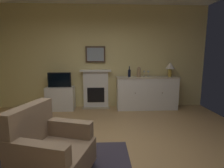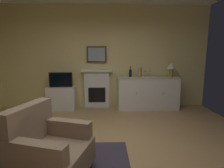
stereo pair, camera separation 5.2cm
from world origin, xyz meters
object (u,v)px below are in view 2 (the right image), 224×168
(wine_bottle, at_px, (130,73))
(armchair, at_px, (48,149))
(wine_glass_left, at_px, (145,72))
(wine_glass_center, at_px, (149,72))
(table_lamp, at_px, (172,67))
(tv_cabinet, at_px, (62,98))
(sideboard_cabinet, at_px, (148,93))
(framed_picture, at_px, (97,54))
(tv_set, at_px, (61,80))
(fireplace_unit, at_px, (97,89))
(vase_decorative, at_px, (140,72))

(wine_bottle, xyz_separation_m, armchair, (-1.37, -2.80, -0.64))
(wine_glass_left, relative_size, wine_glass_center, 1.00)
(table_lamp, distance_m, wine_glass_center, 0.63)
(table_lamp, relative_size, tv_cabinet, 0.53)
(wine_glass_left, bearing_deg, table_lamp, -2.58)
(sideboard_cabinet, bearing_deg, armchair, -123.89)
(wine_bottle, height_order, tv_cabinet, wine_bottle)
(framed_picture, bearing_deg, tv_set, -166.69)
(sideboard_cabinet, relative_size, armchair, 1.71)
(wine_glass_left, height_order, wine_glass_center, same)
(sideboard_cabinet, relative_size, tv_cabinet, 2.27)
(fireplace_unit, xyz_separation_m, wine_glass_left, (1.35, -0.14, 0.49))
(table_lamp, bearing_deg, vase_decorative, -176.76)
(wine_glass_center, height_order, tv_set, wine_glass_center)
(tv_set, xyz_separation_m, armchair, (0.54, -2.78, -0.46))
(framed_picture, distance_m, armchair, 3.25)
(fireplace_unit, distance_m, table_lamp, 2.17)
(framed_picture, relative_size, table_lamp, 1.38)
(framed_picture, relative_size, tv_cabinet, 0.73)
(table_lamp, height_order, wine_glass_center, table_lamp)
(fireplace_unit, bearing_deg, armchair, -98.40)
(sideboard_cabinet, xyz_separation_m, wine_glass_left, (-0.08, 0.03, 0.58))
(armchair, bearing_deg, wine_bottle, 63.91)
(wine_glass_center, xyz_separation_m, tv_cabinet, (-2.44, 0.01, -0.71))
(wine_glass_center, relative_size, tv_cabinet, 0.22)
(framed_picture, distance_m, sideboard_cabinet, 1.80)
(wine_glass_center, relative_size, armchair, 0.17)
(table_lamp, bearing_deg, wine_glass_left, 177.42)
(fireplace_unit, bearing_deg, tv_cabinet, -170.55)
(sideboard_cabinet, distance_m, tv_set, 2.44)
(framed_picture, distance_m, wine_glass_left, 1.45)
(vase_decorative, relative_size, armchair, 0.28)
(framed_picture, height_order, table_lamp, framed_picture)
(wine_bottle, bearing_deg, tv_set, -179.34)
(fireplace_unit, distance_m, wine_glass_left, 1.44)
(wine_glass_left, xyz_separation_m, vase_decorative, (-0.17, -0.08, 0.02))
(tv_cabinet, bearing_deg, wine_glass_left, 0.43)
(fireplace_unit, relative_size, sideboard_cabinet, 0.65)
(tv_set, bearing_deg, wine_glass_center, 0.24)
(sideboard_cabinet, xyz_separation_m, vase_decorative, (-0.25, -0.05, 0.59))
(fireplace_unit, height_order, sideboard_cabinet, fireplace_unit)
(vase_decorative, bearing_deg, wine_glass_center, 10.64)
(sideboard_cabinet, relative_size, vase_decorative, 6.04)
(sideboard_cabinet, height_order, wine_glass_center, wine_glass_center)
(wine_bottle, distance_m, tv_cabinet, 2.03)
(framed_picture, bearing_deg, wine_glass_center, -8.58)
(fireplace_unit, relative_size, tv_cabinet, 1.47)
(framed_picture, bearing_deg, sideboard_cabinet, -8.82)
(tv_set, bearing_deg, tv_cabinet, 90.00)
(wine_bottle, relative_size, armchair, 0.29)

